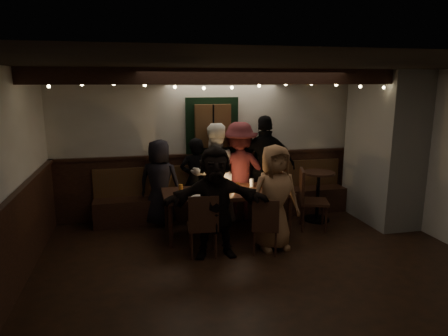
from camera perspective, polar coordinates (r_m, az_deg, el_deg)
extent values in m
cube|color=black|center=(5.39, 5.76, -14.52)|extent=(6.00, 5.00, 0.01)
cube|color=black|center=(4.83, 6.44, 14.39)|extent=(6.00, 5.00, 0.01)
cube|color=beige|center=(7.32, -0.25, 3.43)|extent=(6.00, 0.01, 2.60)
cube|color=beige|center=(4.90, -29.41, -2.54)|extent=(0.01, 5.00, 2.60)
cube|color=black|center=(7.44, -0.20, -2.32)|extent=(6.00, 0.05, 1.10)
cube|color=black|center=(5.12, -28.20, -10.69)|extent=(0.05, 5.00, 1.10)
cube|color=gray|center=(7.47, 21.83, 2.73)|extent=(0.70, 1.40, 2.60)
cube|color=black|center=(7.30, 0.24, -5.27)|extent=(4.60, 0.45, 0.45)
cube|color=#573419|center=(7.35, -0.09, -1.31)|extent=(4.60, 0.06, 0.50)
cube|color=black|center=(7.17, -1.71, 6.07)|extent=(0.95, 0.04, 1.00)
cube|color=#573419|center=(7.11, -1.62, 6.02)|extent=(0.64, 0.12, 0.76)
cube|color=black|center=(5.78, 3.08, 12.93)|extent=(6.00, 0.16, 0.22)
sphere|color=#FFE599|center=(5.63, -23.74, 10.64)|extent=(0.04, 0.04, 0.04)
sphere|color=#FFE599|center=(5.57, -19.65, 11.19)|extent=(0.04, 0.04, 0.04)
sphere|color=#FFE599|center=(5.54, -15.47, 11.51)|extent=(0.04, 0.04, 0.04)
sphere|color=#FFE599|center=(5.54, -11.24, 11.54)|extent=(0.04, 0.04, 0.04)
sphere|color=#FFE599|center=(5.57, -7.04, 11.41)|extent=(0.04, 0.04, 0.04)
sphere|color=#FFE599|center=(5.62, -2.89, 11.33)|extent=(0.04, 0.04, 0.04)
sphere|color=#FFE599|center=(5.71, 1.14, 11.41)|extent=(0.04, 0.04, 0.04)
sphere|color=#FFE599|center=(5.82, 5.05, 11.62)|extent=(0.04, 0.04, 0.04)
sphere|color=#FFE599|center=(5.95, 8.80, 11.76)|extent=(0.04, 0.04, 0.04)
sphere|color=#FFE599|center=(6.11, 12.37, 11.68)|extent=(0.04, 0.04, 0.04)
sphere|color=#FFE599|center=(6.29, 15.74, 11.37)|extent=(0.04, 0.04, 0.04)
sphere|color=#FFE599|center=(6.49, 18.89, 10.95)|extent=(0.04, 0.04, 0.04)
sphere|color=#FFE599|center=(6.70, 21.85, 10.62)|extent=(0.04, 0.04, 0.04)
sphere|color=#FFE599|center=(6.94, 24.62, 10.47)|extent=(0.04, 0.04, 0.04)
cube|color=black|center=(6.36, 0.40, -3.53)|extent=(2.02, 0.87, 0.06)
cylinder|color=black|center=(5.99, -7.61, -8.25)|extent=(0.07, 0.07, 0.66)
cylinder|color=black|center=(6.66, -8.19, -6.15)|extent=(0.07, 0.07, 0.66)
cylinder|color=black|center=(6.42, 9.33, -6.92)|extent=(0.07, 0.07, 0.66)
cylinder|color=black|center=(7.05, 7.16, -5.10)|extent=(0.07, 0.07, 0.66)
cylinder|color=#BF7226|center=(6.26, -6.20, -2.94)|extent=(0.07, 0.07, 0.13)
cylinder|color=#BF7226|center=(6.05, -2.19, -3.41)|extent=(0.07, 0.07, 0.13)
cylinder|color=silver|center=(6.39, -1.07, -2.54)|extent=(0.07, 0.07, 0.13)
cylinder|color=#BF7226|center=(6.33, 1.94, -2.71)|extent=(0.07, 0.07, 0.13)
cylinder|color=silver|center=(6.61, 3.99, -2.09)|extent=(0.07, 0.07, 0.13)
cylinder|color=#BF7226|center=(6.40, 7.41, -2.62)|extent=(0.07, 0.07, 0.13)
cylinder|color=white|center=(5.98, -3.64, -4.20)|extent=(0.25, 0.25, 0.01)
cube|color=#B2B2B7|center=(6.30, 0.50, -3.18)|extent=(0.15, 0.10, 0.05)
cylinder|color=#990C0C|center=(6.28, 0.25, -2.73)|extent=(0.03, 0.03, 0.15)
cylinder|color=gold|center=(6.29, 0.76, -2.70)|extent=(0.03, 0.03, 0.15)
cylinder|color=silver|center=(6.42, 1.75, -2.74)|extent=(0.05, 0.05, 0.08)
sphere|color=#FFB24C|center=(6.41, 1.75, -2.25)|extent=(0.03, 0.03, 0.03)
cube|color=black|center=(5.69, -3.07, -8.33)|extent=(0.45, 0.45, 0.04)
cube|color=black|center=(5.42, -2.93, -6.48)|extent=(0.42, 0.07, 0.47)
cylinder|color=black|center=(5.94, -1.55, -9.70)|extent=(0.04, 0.04, 0.40)
cylinder|color=black|center=(5.63, -1.17, -10.96)|extent=(0.04, 0.04, 0.40)
cylinder|color=black|center=(5.91, -4.83, -9.83)|extent=(0.04, 0.04, 0.40)
cylinder|color=black|center=(5.60, -4.63, -11.11)|extent=(0.04, 0.04, 0.40)
cube|color=black|center=(5.80, 5.93, -8.36)|extent=(0.48, 0.48, 0.04)
cube|color=black|center=(5.57, 5.95, -6.73)|extent=(0.36, 0.16, 0.43)
cylinder|color=black|center=(6.02, 7.37, -9.68)|extent=(0.03, 0.03, 0.37)
cylinder|color=black|center=(5.74, 7.40, -10.80)|extent=(0.03, 0.03, 0.37)
cylinder|color=black|center=(6.02, 4.45, -9.60)|extent=(0.03, 0.03, 0.37)
cylinder|color=black|center=(5.74, 4.32, -10.72)|extent=(0.03, 0.03, 0.37)
cube|color=black|center=(6.81, 12.70, -4.74)|extent=(0.58, 0.58, 0.04)
cube|color=black|center=(6.70, 11.06, -2.40)|extent=(0.18, 0.45, 0.52)
cylinder|color=black|center=(6.73, 14.37, -7.20)|extent=(0.04, 0.04, 0.45)
cylinder|color=black|center=(6.68, 11.22, -7.19)|extent=(0.04, 0.04, 0.45)
cylinder|color=black|center=(7.08, 13.91, -6.21)|extent=(0.04, 0.04, 0.45)
cylinder|color=black|center=(7.03, 10.91, -6.20)|extent=(0.04, 0.04, 0.45)
cylinder|color=black|center=(7.37, 13.08, -7.15)|extent=(0.45, 0.45, 0.03)
cylinder|color=black|center=(7.25, 13.24, -4.01)|extent=(0.06, 0.06, 0.87)
cylinder|color=black|center=(7.14, 13.40, -0.67)|extent=(0.55, 0.55, 0.03)
imported|color=black|center=(6.86, -9.15, -2.09)|extent=(0.84, 0.70, 1.48)
imported|color=black|center=(6.97, -4.05, -1.71)|extent=(0.59, 0.43, 1.49)
imported|color=white|center=(6.91, -1.46, -0.75)|extent=(0.99, 0.87, 1.74)
imported|color=#47181C|center=(7.06, 2.21, -0.45)|extent=(1.17, 0.73, 1.74)
imported|color=black|center=(7.17, 5.91, 0.12)|extent=(1.13, 0.60, 1.85)
imported|color=black|center=(5.53, -1.25, -4.92)|extent=(1.49, 0.60, 1.57)
imported|color=#9A6B46|center=(5.84, 7.22, -4.20)|extent=(0.81, 0.57, 1.55)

